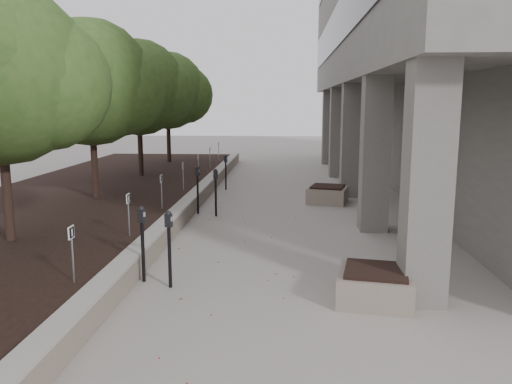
% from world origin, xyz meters
% --- Properties ---
extents(ground, '(90.00, 90.00, 0.00)m').
position_xyz_m(ground, '(0.00, 0.00, 0.00)').
color(ground, gray).
rests_on(ground, ground).
extents(retaining_wall, '(0.39, 26.00, 0.50)m').
position_xyz_m(retaining_wall, '(-1.82, 9.00, 0.25)').
color(retaining_wall, gray).
rests_on(retaining_wall, ground).
extents(planting_bed, '(7.00, 26.00, 0.40)m').
position_xyz_m(planting_bed, '(-5.50, 9.00, 0.20)').
color(planting_bed, black).
rests_on(planting_bed, ground).
extents(crabapple_tree_2, '(4.60, 4.00, 5.44)m').
position_xyz_m(crabapple_tree_2, '(-4.80, 3.00, 3.12)').
color(crabapple_tree_2, '#304F1E').
rests_on(crabapple_tree_2, planting_bed).
extents(crabapple_tree_3, '(4.60, 4.00, 5.44)m').
position_xyz_m(crabapple_tree_3, '(-4.80, 8.00, 3.12)').
color(crabapple_tree_3, '#304F1E').
rests_on(crabapple_tree_3, planting_bed).
extents(crabapple_tree_4, '(4.60, 4.00, 5.44)m').
position_xyz_m(crabapple_tree_4, '(-4.80, 13.00, 3.12)').
color(crabapple_tree_4, '#304F1E').
rests_on(crabapple_tree_4, planting_bed).
extents(crabapple_tree_5, '(4.60, 4.00, 5.44)m').
position_xyz_m(crabapple_tree_5, '(-4.80, 18.00, 3.12)').
color(crabapple_tree_5, '#304F1E').
rests_on(crabapple_tree_5, planting_bed).
extents(parking_sign_2, '(0.04, 0.22, 0.96)m').
position_xyz_m(parking_sign_2, '(-2.35, 0.50, 0.88)').
color(parking_sign_2, black).
rests_on(parking_sign_2, planting_bed).
extents(parking_sign_3, '(0.04, 0.22, 0.96)m').
position_xyz_m(parking_sign_3, '(-2.35, 3.50, 0.88)').
color(parking_sign_3, black).
rests_on(parking_sign_3, planting_bed).
extents(parking_sign_4, '(0.04, 0.22, 0.96)m').
position_xyz_m(parking_sign_4, '(-2.35, 6.50, 0.88)').
color(parking_sign_4, black).
rests_on(parking_sign_4, planting_bed).
extents(parking_sign_5, '(0.04, 0.22, 0.96)m').
position_xyz_m(parking_sign_5, '(-2.35, 9.50, 0.88)').
color(parking_sign_5, black).
rests_on(parking_sign_5, planting_bed).
extents(parking_sign_6, '(0.04, 0.22, 0.96)m').
position_xyz_m(parking_sign_6, '(-2.35, 12.50, 0.88)').
color(parking_sign_6, black).
rests_on(parking_sign_6, planting_bed).
extents(parking_sign_7, '(0.04, 0.22, 0.96)m').
position_xyz_m(parking_sign_7, '(-2.35, 15.50, 0.88)').
color(parking_sign_7, black).
rests_on(parking_sign_7, planting_bed).
extents(parking_sign_8, '(0.04, 0.22, 0.96)m').
position_xyz_m(parking_sign_8, '(-2.35, 18.50, 0.88)').
color(parking_sign_8, black).
rests_on(parking_sign_8, planting_bed).
extents(parking_meter_1, '(0.17, 0.15, 1.45)m').
position_xyz_m(parking_meter_1, '(-1.54, 1.71, 0.72)').
color(parking_meter_1, black).
rests_on(parking_meter_1, ground).
extents(parking_meter_2, '(0.17, 0.14, 1.43)m').
position_xyz_m(parking_meter_2, '(-0.97, 1.44, 0.71)').
color(parking_meter_2, black).
rests_on(parking_meter_2, ground).
extents(parking_meter_3, '(0.17, 0.14, 1.47)m').
position_xyz_m(parking_meter_3, '(-1.55, 7.71, 0.73)').
color(parking_meter_3, black).
rests_on(parking_meter_3, ground).
extents(parking_meter_4, '(0.17, 0.14, 1.42)m').
position_xyz_m(parking_meter_4, '(-0.96, 7.40, 0.71)').
color(parking_meter_4, black).
rests_on(parking_meter_4, ground).
extents(parking_meter_5, '(0.15, 0.13, 1.36)m').
position_xyz_m(parking_meter_5, '(-1.22, 12.09, 0.68)').
color(parking_meter_5, black).
rests_on(parking_meter_5, ground).
extents(planter_front, '(1.42, 1.42, 0.57)m').
position_xyz_m(planter_front, '(2.64, 1.00, 0.29)').
color(planter_front, gray).
rests_on(planter_front, ground).
extents(planter_back, '(1.51, 1.51, 0.58)m').
position_xyz_m(planter_back, '(2.51, 9.71, 0.29)').
color(planter_back, gray).
rests_on(planter_back, ground).
extents(berry_scatter, '(3.30, 14.10, 0.02)m').
position_xyz_m(berry_scatter, '(-0.10, 5.00, 0.01)').
color(berry_scatter, maroon).
rests_on(berry_scatter, ground).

